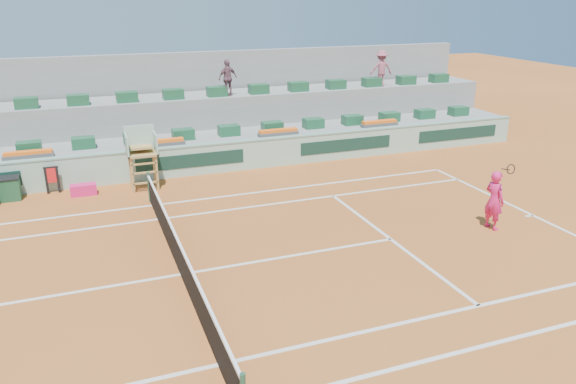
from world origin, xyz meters
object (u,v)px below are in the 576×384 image
at_px(umpire_chair, 141,149).
at_px(tennis_player, 494,200).
at_px(drink_cooler_a, 9,188).
at_px(player_bag, 83,190).

bearing_deg(umpire_chair, tennis_player, -38.66).
relative_size(umpire_chair, drink_cooler_a, 2.86).
relative_size(drink_cooler_a, tennis_player, 0.37).
height_order(drink_cooler_a, tennis_player, tennis_player).
distance_m(player_bag, tennis_player, 14.41).
bearing_deg(player_bag, drink_cooler_a, 170.11).
height_order(player_bag, umpire_chair, umpire_chair).
height_order(player_bag, drink_cooler_a, drink_cooler_a).
distance_m(player_bag, drink_cooler_a, 2.57).
bearing_deg(drink_cooler_a, tennis_player, -29.69).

